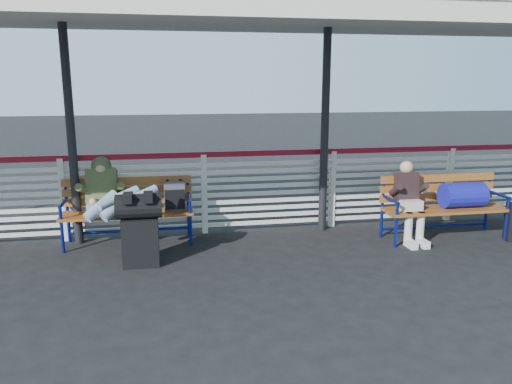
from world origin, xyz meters
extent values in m
plane|color=black|center=(0.00, 0.00, 0.00)|extent=(60.00, 60.00, 0.00)
cube|color=silver|center=(0.00, 1.90, 0.60)|extent=(12.00, 0.04, 1.04)
cube|color=maroon|center=(0.00, 1.90, 1.20)|extent=(12.00, 0.06, 0.08)
cube|color=silver|center=(0.00, 0.90, 3.08)|extent=(12.60, 3.60, 0.16)
cylinder|color=black|center=(-1.80, 1.75, 1.50)|extent=(0.12, 0.12, 3.00)
cylinder|color=black|center=(1.80, 1.75, 1.50)|extent=(0.12, 0.12, 3.00)
cube|color=black|center=(-0.89, 0.68, 0.30)|extent=(0.44, 0.27, 0.61)
cylinder|color=black|center=(-0.89, 0.68, 0.76)|extent=(0.55, 0.31, 0.31)
cube|color=#A4601F|center=(-1.09, 1.55, 0.45)|extent=(1.80, 0.50, 0.04)
cube|color=#A4601F|center=(-1.09, 1.81, 0.72)|extent=(1.80, 0.10, 0.40)
cylinder|color=navy|center=(-1.94, 1.35, 0.23)|extent=(0.04, 0.04, 0.45)
cylinder|color=navy|center=(-0.24, 1.35, 0.23)|extent=(0.04, 0.04, 0.45)
cylinder|color=navy|center=(-1.94, 1.82, 0.45)|extent=(0.04, 0.04, 0.90)
cylinder|color=navy|center=(-0.24, 1.82, 0.45)|extent=(0.04, 0.04, 0.90)
cube|color=#51535A|center=(-0.44, 1.55, 0.67)|extent=(0.29, 0.18, 0.40)
cube|color=#A4601F|center=(3.39, 0.95, 0.45)|extent=(1.80, 0.50, 0.04)
cube|color=#A4601F|center=(3.39, 1.21, 0.72)|extent=(1.80, 0.10, 0.40)
cylinder|color=navy|center=(2.54, 0.75, 0.23)|extent=(0.04, 0.04, 0.45)
cylinder|color=navy|center=(4.24, 0.75, 0.23)|extent=(0.04, 0.04, 0.45)
cylinder|color=navy|center=(2.54, 1.22, 0.45)|extent=(0.04, 0.04, 0.90)
cylinder|color=navy|center=(4.24, 1.22, 0.45)|extent=(0.04, 0.04, 0.90)
cylinder|color=#100F8A|center=(3.64, 0.95, 0.65)|extent=(0.62, 0.36, 0.36)
cube|color=#88A3B8|center=(-1.44, 1.55, 0.54)|extent=(0.36, 0.26, 0.18)
cube|color=#464D28|center=(-1.44, 1.75, 0.80)|extent=(0.42, 0.38, 0.53)
sphere|color=#464D28|center=(-1.44, 1.85, 1.08)|extent=(0.28, 0.28, 0.28)
sphere|color=tan|center=(-1.44, 1.81, 1.07)|extent=(0.21, 0.21, 0.21)
cube|color=black|center=(-1.01, 0.62, 0.89)|extent=(0.11, 0.27, 0.10)
cube|color=black|center=(-0.77, 0.62, 0.89)|extent=(0.11, 0.27, 0.10)
cube|color=beige|center=(2.84, 0.98, 0.53)|extent=(0.30, 0.24, 0.16)
cube|color=black|center=(2.84, 1.12, 0.78)|extent=(0.32, 0.23, 0.42)
sphere|color=tan|center=(2.84, 1.14, 1.05)|extent=(0.19, 0.19, 0.19)
cylinder|color=beige|center=(2.75, 0.80, 0.24)|extent=(0.11, 0.11, 0.46)
cylinder|color=beige|center=(2.93, 0.80, 0.24)|extent=(0.11, 0.11, 0.46)
cube|color=silver|center=(2.75, 0.70, 0.05)|extent=(0.10, 0.24, 0.10)
cube|color=silver|center=(2.93, 0.70, 0.05)|extent=(0.10, 0.24, 0.10)
camera|label=1|loc=(-0.56, -5.37, 2.25)|focal=35.00mm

